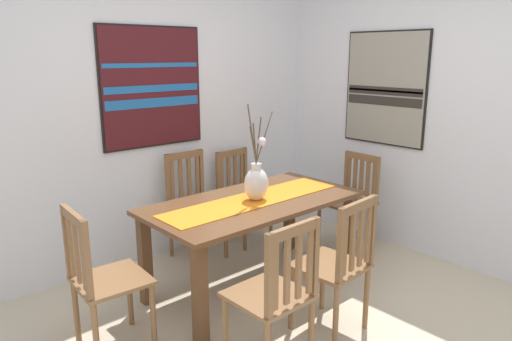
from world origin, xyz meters
name	(u,v)px	position (x,y,z in m)	size (l,w,h in m)	color
ground_plane	(304,336)	(0.00, 0.00, -0.01)	(6.40, 6.40, 0.03)	beige
wall_back	(152,108)	(0.00, 1.86, 1.35)	(6.40, 0.12, 2.70)	silver
wall_side	(455,110)	(1.86, 0.00, 1.35)	(0.12, 6.40, 2.70)	silver
dining_table	(254,214)	(0.19, 0.72, 0.62)	(1.69, 0.85, 0.73)	brown
table_runner	(254,200)	(0.19, 0.72, 0.73)	(1.55, 0.36, 0.01)	orange
centerpiece_vase	(256,181)	(0.21, 0.70, 0.88)	(0.29, 0.17, 0.73)	silver
chair_0	(102,278)	(-1.04, 0.72, 0.49)	(0.45, 0.45, 0.95)	brown
chair_1	(241,193)	(0.78, 1.56, 0.48)	(0.44, 0.44, 0.90)	brown
chair_2	(351,199)	(1.41, 0.70, 0.49)	(0.44, 0.44, 0.91)	brown
chair_3	(275,293)	(-0.40, -0.13, 0.50)	(0.42, 0.42, 0.95)	brown
chair_4	(194,204)	(0.20, 1.55, 0.50)	(0.43, 0.43, 0.96)	brown
chair_5	(338,263)	(0.18, -0.12, 0.50)	(0.45, 0.45, 0.95)	brown
painting_on_back_wall	(152,87)	(-0.02, 1.79, 1.54)	(0.96, 0.05, 1.03)	black
painting_on_side_wall	(385,89)	(1.79, 0.66, 1.50)	(0.05, 0.86, 1.05)	black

